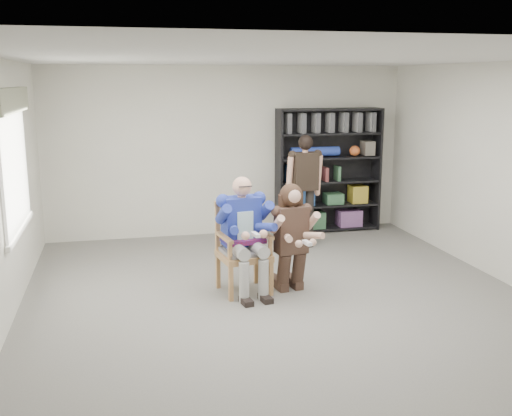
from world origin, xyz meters
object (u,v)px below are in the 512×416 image
object	(u,v)px
bookshelf	(328,171)
standing_man	(304,192)
armchair	(244,248)
seated_man	(244,235)
kneeling_woman	(292,240)

from	to	relation	value
bookshelf	standing_man	bearing A→B (deg)	-127.69
armchair	bookshelf	xyz separation A→B (m)	(2.06, 2.70, 0.49)
bookshelf	armchair	bearing A→B (deg)	-127.32
seated_man	standing_man	distance (m)	2.21
kneeling_woman	standing_man	xyz separation A→B (m)	(0.75, 1.88, 0.21)
bookshelf	standing_man	size ratio (longest dim) A/B	1.20
armchair	bookshelf	bearing A→B (deg)	44.40
kneeling_woman	standing_man	size ratio (longest dim) A/B	0.76
kneeling_woman	bookshelf	distance (m)	3.20
armchair	standing_man	size ratio (longest dim) A/B	0.64
armchair	bookshelf	distance (m)	3.43
kneeling_woman	bookshelf	bearing A→B (deg)	54.07
armchair	kneeling_woman	xyz separation A→B (m)	(0.58, -0.12, 0.11)
armchair	kneeling_woman	world-z (taller)	kneeling_woman
seated_man	kneeling_woman	xyz separation A→B (m)	(0.58, -0.12, -0.06)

